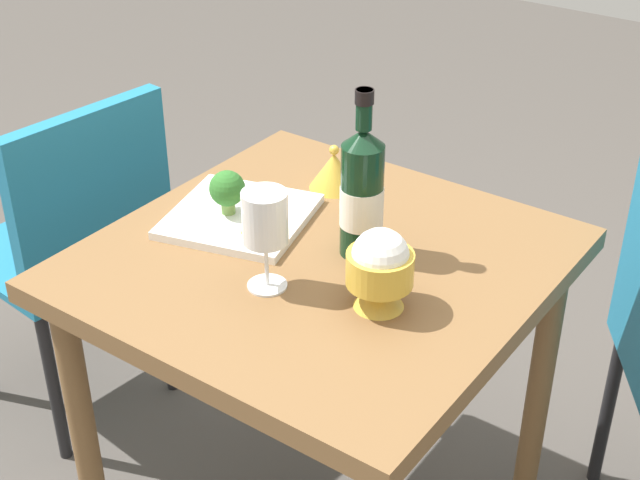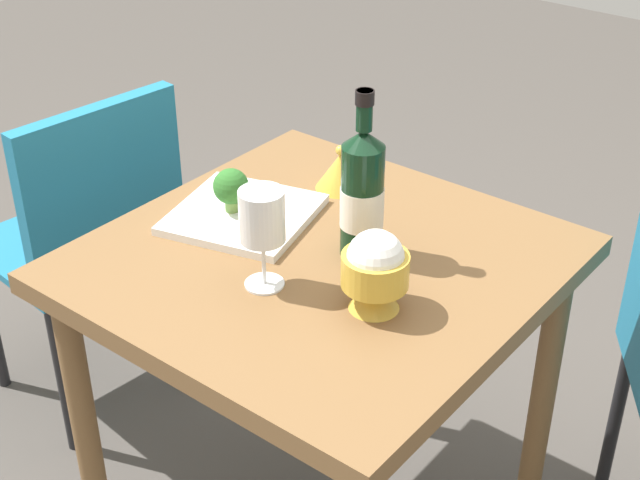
% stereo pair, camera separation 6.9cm
% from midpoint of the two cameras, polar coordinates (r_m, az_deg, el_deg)
% --- Properties ---
extents(dining_table, '(0.77, 0.77, 0.74)m').
position_cam_midpoint_polar(dining_table, '(1.70, -1.16, -3.91)').
color(dining_table, brown).
rests_on(dining_table, ground_plane).
extents(chair_by_wall, '(0.44, 0.44, 0.85)m').
position_cam_midpoint_polar(chair_by_wall, '(2.20, -15.56, 0.44)').
color(chair_by_wall, teal).
rests_on(chair_by_wall, ground_plane).
extents(wine_bottle, '(0.08, 0.08, 0.31)m').
position_cam_midpoint_polar(wine_bottle, '(1.59, 1.37, 2.95)').
color(wine_bottle, black).
rests_on(wine_bottle, dining_table).
extents(wine_glass, '(0.08, 0.08, 0.18)m').
position_cam_midpoint_polar(wine_glass, '(1.49, -4.74, 1.22)').
color(wine_glass, white).
rests_on(wine_glass, dining_table).
extents(rice_bowl, '(0.11, 0.11, 0.14)m').
position_cam_midpoint_polar(rice_bowl, '(1.47, 2.39, -1.75)').
color(rice_bowl, gold).
rests_on(rice_bowl, dining_table).
extents(rice_bowl_lid, '(0.10, 0.10, 0.09)m').
position_cam_midpoint_polar(rice_bowl_lid, '(1.85, -0.20, 4.32)').
color(rice_bowl_lid, gold).
rests_on(rice_bowl_lid, dining_table).
extents(serving_plate, '(0.31, 0.31, 0.02)m').
position_cam_midpoint_polar(serving_plate, '(1.75, -6.12, 1.46)').
color(serving_plate, white).
rests_on(serving_plate, dining_table).
extents(broccoli_floret, '(0.07, 0.07, 0.09)m').
position_cam_midpoint_polar(broccoli_floret, '(1.73, -6.89, 3.11)').
color(broccoli_floret, '#729E4C').
rests_on(broccoli_floret, serving_plate).
extents(carrot_garnish_left, '(0.03, 0.03, 0.06)m').
position_cam_midpoint_polar(carrot_garnish_left, '(1.80, -6.92, 3.57)').
color(carrot_garnish_left, orange).
rests_on(carrot_garnish_left, serving_plate).
extents(carrot_garnish_right, '(0.04, 0.04, 0.06)m').
position_cam_midpoint_polar(carrot_garnish_right, '(1.67, -5.51, 1.33)').
color(carrot_garnish_right, orange).
rests_on(carrot_garnish_right, serving_plate).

